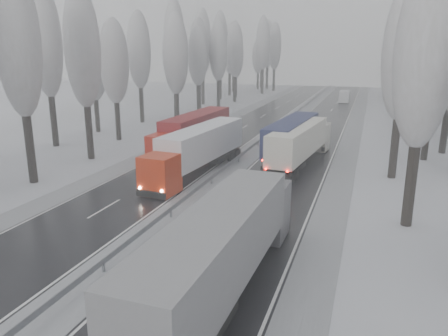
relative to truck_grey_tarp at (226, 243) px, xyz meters
The scene contains 54 objects.
ground 8.13m from the truck_grey_tarp, 148.25° to the right, with size 260.00×260.00×0.00m, color silver.
carriageway_right 26.10m from the truck_grey_tarp, 92.88° to the left, with size 7.50×200.00×0.03m, color black.
carriageway_left 28.62m from the truck_grey_tarp, 114.47° to the left, with size 7.50×200.00×0.03m, color black.
median_slush 26.88m from the truck_grey_tarp, 104.18° to the left, with size 3.00×200.00×0.04m, color #A0A4A8.
shoulder_right 26.32m from the truck_grey_tarp, 82.00° to the left, with size 2.40×200.00×0.04m, color #A0A4A8.
shoulder_left 30.99m from the truck_grey_tarp, 122.86° to the left, with size 2.40×200.00×0.04m, color #A0A4A8.
median_guardrail 26.82m from the truck_grey_tarp, 104.19° to the left, with size 0.12×200.00×0.76m.
tree_16 16.50m from the truck_grey_tarp, 53.86° to the left, with size 3.60×3.60×16.53m.
tree_18 25.64m from the truck_grey_tarp, 70.91° to the left, with size 3.60×3.60×16.58m.
tree_20 33.97m from the truck_grey_tarp, 69.97° to the left, with size 3.60×3.60×15.71m.
tree_22 43.52m from the truck_grey_tarp, 75.86° to the left, with size 3.60×3.60×15.86m.
tree_24 49.47m from the truck_grey_tarp, 76.42° to the left, with size 3.60×3.60×20.49m.
tree_26 59.04m from the truck_grey_tarp, 79.11° to the left, with size 3.60×3.60×18.78m.
tree_28 69.33m from the truck_grey_tarp, 81.80° to the left, with size 3.60×3.60×19.62m.
tree_29 74.47m from the truck_grey_tarp, 76.58° to the left, with size 3.60×3.60×18.11m.
tree_30 78.80m from the truck_grey_tarp, 82.66° to the left, with size 3.60×3.60×17.86m.
tree_31 83.71m from the truck_grey_tarp, 78.97° to the left, with size 3.60×3.60×18.58m.
tree_32 86.18m from the truck_grey_tarp, 83.25° to the left, with size 3.60×3.60×17.33m.
tree_33 90.38m from the truck_grey_tarp, 81.57° to the left, with size 3.60×3.60×14.33m.
tree_34 93.13m from the truck_grey_tarp, 84.32° to the left, with size 3.60×3.60×17.63m.
tree_35 98.43m from the truck_grey_tarp, 79.19° to the left, with size 3.60×3.60×18.25m.
tree_36 103.17m from the truck_grey_tarp, 84.14° to the left, with size 3.60×3.60×20.23m.
tree_37 107.83m from the truck_grey_tarp, 80.65° to the left, with size 3.60×3.60×16.37m.
tree_38 113.68m from the truck_grey_tarp, 83.83° to the left, with size 3.60×3.60×17.97m.
tree_39 117.89m from the truck_grey_tarp, 82.68° to the left, with size 3.60×3.60×16.19m.
tree_56 25.90m from the truck_grey_tarp, 151.29° to the left, with size 3.60×3.60×18.12m.
tree_58 31.04m from the truck_grey_tarp, 136.59° to the left, with size 3.60×3.60×17.21m.
tree_59 39.36m from the truck_grey_tarp, 140.15° to the left, with size 3.60×3.60×18.41m.
tree_60 39.35m from the truck_grey_tarp, 128.88° to the left, with size 3.60×3.60×14.84m.
tree_61 45.95m from the truck_grey_tarp, 131.38° to the left, with size 3.60×3.60×13.95m.
tree_62 45.33m from the truck_grey_tarp, 117.33° to the left, with size 3.60×3.60×16.04m.
tree_63 52.76m from the truck_grey_tarp, 123.04° to the left, with size 3.60×3.60×16.88m.
tree_64 55.12m from the truck_grey_tarp, 117.02° to the left, with size 3.60×3.60×15.42m.
tree_65 59.84m from the truck_grey_tarp, 116.81° to the left, with size 3.60×3.60×19.48m.
tree_66 63.73m from the truck_grey_tarp, 112.97° to the left, with size 3.60×3.60×15.23m.
tree_67 68.06m from the truck_grey_tarp, 112.73° to the left, with size 3.60×3.60×17.09m.
tree_68 69.53m from the truck_grey_tarp, 109.58° to the left, with size 3.60×3.60×16.65m.
tree_69 75.16m from the truck_grey_tarp, 112.05° to the left, with size 3.60×3.60×19.35m.
tree_70 78.99m from the truck_grey_tarp, 106.94° to the left, with size 3.60×3.60×17.09m.
tree_71 84.42m from the truck_grey_tarp, 109.25° to the left, with size 3.60×3.60×19.61m.
tree_72 88.53m from the truck_grey_tarp, 106.79° to the left, with size 3.60×3.60×15.11m.
tree_73 93.31m from the truck_grey_tarp, 107.78° to the left, with size 3.60×3.60×17.22m.
tree_74 98.22m from the truck_grey_tarp, 102.79° to the left, with size 3.60×3.60×19.68m.
tree_75 104.35m from the truck_grey_tarp, 107.21° to the left, with size 3.60×3.60×18.60m.
tree_76 107.08m from the truck_grey_tarp, 101.14° to the left, with size 3.60×3.60×18.55m.
tree_77 111.98m from the truck_grey_tarp, 103.56° to the left, with size 3.60×3.60×14.32m.
tree_78 114.28m from the truck_grey_tarp, 102.23° to the left, with size 3.60×3.60×19.55m.
tree_79 118.65m from the truck_grey_tarp, 103.13° to the left, with size 3.60×3.60×17.07m.
truck_grey_tarp is the anchor object (origin of this frame).
truck_blue_box 27.81m from the truck_grey_tarp, 93.32° to the left, with size 3.82×16.35×4.16m.
truck_cream_box 25.04m from the truck_grey_tarp, 91.11° to the left, with size 4.19×16.00×4.07m.
box_truck_distant 82.12m from the truck_grey_tarp, 89.97° to the left, with size 2.13×6.69×2.49m.
truck_red_white 20.71m from the truck_grey_tarp, 115.30° to the left, with size 3.89×16.37×4.17m.
truck_red_red 29.03m from the truck_grey_tarp, 115.43° to the left, with size 3.24×16.62×4.24m.
Camera 1 is at (12.24, -13.12, 10.97)m, focal length 35.00 mm.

